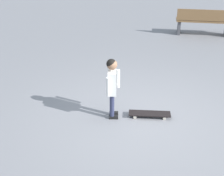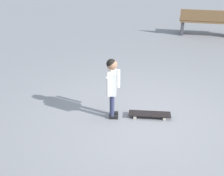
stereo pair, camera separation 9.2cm
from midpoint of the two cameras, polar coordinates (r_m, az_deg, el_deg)
name	(u,v)px [view 2 (the right image)]	position (r m, az deg, el deg)	size (l,w,h in m)	color
ground_plane	(144,121)	(5.41, 6.26, -5.97)	(50.00, 50.00, 0.00)	gray
child_person	(112,82)	(5.19, 0.52, 1.05)	(0.40, 0.22, 1.06)	#2D3351
skateboard	(150,114)	(5.50, 7.24, -4.67)	(0.30, 0.73, 0.07)	black
street_bench	(207,22)	(9.96, 16.96, 11.27)	(0.57, 1.63, 0.80)	brown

